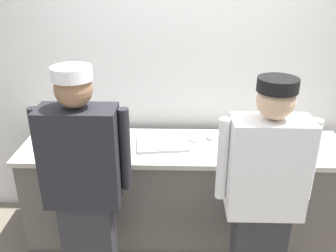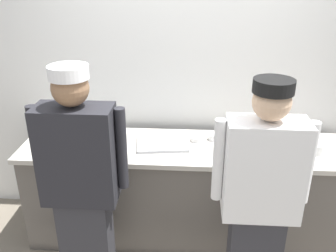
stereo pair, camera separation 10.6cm
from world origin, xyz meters
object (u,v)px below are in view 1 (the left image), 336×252
chef_near_left (84,187)px  plate_stack_front (309,143)px  ramekin_orange_sauce (196,138)px  ramekin_red_sauce (213,136)px  mixing_bowl_steel (97,138)px  plate_stack_rear (53,143)px  sheet_tray (162,143)px  chef_center (263,198)px  squeeze_bottle_primary (269,144)px  squeeze_bottle_secondary (282,137)px  deli_cup (236,150)px

chef_near_left → plate_stack_front: 1.83m
ramekin_orange_sauce → ramekin_red_sauce: size_ratio=1.05×
mixing_bowl_steel → ramekin_orange_sauce: bearing=5.1°
plate_stack_rear → ramekin_orange_sauce: bearing=7.2°
plate_stack_rear → plate_stack_front: bearing=1.3°
chef_near_left → sheet_tray: bearing=56.2°
ramekin_red_sauce → chef_center: bearing=-74.5°
plate_stack_front → ramekin_red_sauce: 0.79m
ramekin_orange_sauce → ramekin_red_sauce: 0.15m
chef_near_left → chef_center: (1.17, -0.06, -0.02)m
squeeze_bottle_primary → squeeze_bottle_secondary: 0.18m
chef_near_left → chef_center: size_ratio=1.02×
squeeze_bottle_primary → deli_cup: bearing=-171.3°
squeeze_bottle_primary → ramekin_orange_sauce: 0.61m
chef_center → plate_stack_front: size_ratio=7.09×
plate_stack_front → sheet_tray: plate_stack_front is taller
chef_near_left → sheet_tray: size_ratio=4.18×
plate_stack_rear → mixing_bowl_steel: 0.36m
plate_stack_front → plate_stack_rear: (-2.11, -0.05, -0.01)m
sheet_tray → chef_center: bearing=-48.6°
chef_near_left → sheet_tray: (0.48, 0.72, -0.02)m
chef_center → squeeze_bottle_primary: (0.17, 0.63, 0.08)m
chef_center → mixing_bowl_steel: size_ratio=5.43×
ramekin_red_sauce → mixing_bowl_steel: bearing=-173.7°
mixing_bowl_steel → squeeze_bottle_primary: 1.41m
chef_center → sheet_tray: 1.04m
mixing_bowl_steel → deli_cup: bearing=-9.5°
ramekin_orange_sauce → plate_stack_rear: bearing=-172.8°
chef_near_left → ramekin_red_sauce: (0.92, 0.83, -0.01)m
sheet_tray → mixing_bowl_steel: bearing=-179.9°
chef_center → mixing_bowl_steel: chef_center is taller
ramekin_orange_sauce → chef_center: bearing=-65.2°
plate_stack_front → ramekin_orange_sauce: (-0.92, 0.10, -0.02)m
sheet_tray → deli_cup: bearing=-17.9°
chef_center → sheet_tray: chef_center is taller
chef_center → mixing_bowl_steel: (-1.23, 0.78, 0.04)m
squeeze_bottle_primary → sheet_tray: bearing=170.0°
plate_stack_rear → deli_cup: 1.49m
squeeze_bottle_primary → ramekin_red_sauce: 0.49m
plate_stack_rear → sheet_tray: size_ratio=0.59×
plate_stack_front → chef_near_left: bearing=-157.8°
squeeze_bottle_primary → squeeze_bottle_secondary: bearing=43.3°
plate_stack_front → deli_cup: (-0.62, -0.16, 0.01)m
squeeze_bottle_primary → plate_stack_rear: bearing=177.6°
chef_near_left → mixing_bowl_steel: bearing=94.9°
plate_stack_front → squeeze_bottle_primary: size_ratio=1.31×
mixing_bowl_steel → squeeze_bottle_secondary: size_ratio=1.64×
ramekin_orange_sauce → mixing_bowl_steel: bearing=-174.9°
chef_near_left → mixing_bowl_steel: size_ratio=5.56×
plate_stack_front → plate_stack_rear: bearing=-178.7°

